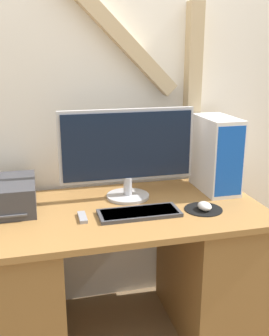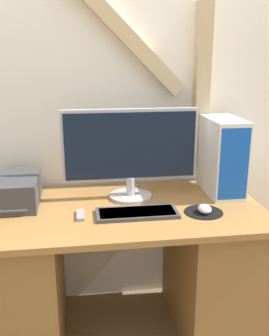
{
  "view_description": "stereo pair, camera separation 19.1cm",
  "coord_description": "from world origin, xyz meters",
  "px_view_note": "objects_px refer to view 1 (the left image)",
  "views": [
    {
      "loc": [
        -0.38,
        -1.41,
        1.5
      ],
      "look_at": [
        0.08,
        0.37,
        0.96
      ],
      "focal_mm": 42.0,
      "sensor_mm": 36.0,
      "label": 1
    },
    {
      "loc": [
        -0.19,
        -1.45,
        1.5
      ],
      "look_at": [
        0.08,
        0.37,
        0.96
      ],
      "focal_mm": 42.0,
      "sensor_mm": 36.0,
      "label": 2
    }
  ],
  "objects_px": {
    "remote_control": "(82,217)",
    "computer_tower": "(216,154)",
    "keyboard": "(139,213)",
    "printer": "(6,196)",
    "monitor": "(127,150)",
    "mouse": "(205,206)"
  },
  "relations": [
    {
      "from": "monitor",
      "to": "printer",
      "type": "bearing_deg",
      "value": -178.76
    },
    {
      "from": "computer_tower",
      "to": "printer",
      "type": "distance_m",
      "value": 1.13
    },
    {
      "from": "remote_control",
      "to": "printer",
      "type": "bearing_deg",
      "value": 148.49
    },
    {
      "from": "keyboard",
      "to": "printer",
      "type": "distance_m",
      "value": 0.66
    },
    {
      "from": "computer_tower",
      "to": "printer",
      "type": "height_order",
      "value": "computer_tower"
    },
    {
      "from": "remote_control",
      "to": "monitor",
      "type": "bearing_deg",
      "value": 39.81
    },
    {
      "from": "computer_tower",
      "to": "printer",
      "type": "relative_size",
      "value": 1.16
    },
    {
      "from": "mouse",
      "to": "printer",
      "type": "xyz_separation_m",
      "value": [
        -0.94,
        0.26,
        0.05
      ]
    },
    {
      "from": "computer_tower",
      "to": "printer",
      "type": "xyz_separation_m",
      "value": [
        -1.12,
        -0.01,
        -0.14
      ]
    },
    {
      "from": "keyboard",
      "to": "remote_control",
      "type": "relative_size",
      "value": 3.3
    },
    {
      "from": "monitor",
      "to": "computer_tower",
      "type": "height_order",
      "value": "monitor"
    },
    {
      "from": "monitor",
      "to": "mouse",
      "type": "relative_size",
      "value": 8.06
    },
    {
      "from": "monitor",
      "to": "remote_control",
      "type": "distance_m",
      "value": 0.44
    },
    {
      "from": "monitor",
      "to": "keyboard",
      "type": "height_order",
      "value": "monitor"
    },
    {
      "from": "keyboard",
      "to": "remote_control",
      "type": "xyz_separation_m",
      "value": [
        -0.27,
        0.02,
        -0.0
      ]
    },
    {
      "from": "keyboard",
      "to": "mouse",
      "type": "xyz_separation_m",
      "value": [
        0.33,
        -0.03,
        0.01
      ]
    },
    {
      "from": "keyboard",
      "to": "mouse",
      "type": "distance_m",
      "value": 0.33
    },
    {
      "from": "printer",
      "to": "keyboard",
      "type": "bearing_deg",
      "value": -20.6
    },
    {
      "from": "mouse",
      "to": "printer",
      "type": "relative_size",
      "value": 0.25
    },
    {
      "from": "remote_control",
      "to": "computer_tower",
      "type": "bearing_deg",
      "value": 16.23
    },
    {
      "from": "printer",
      "to": "remote_control",
      "type": "xyz_separation_m",
      "value": [
        0.35,
        -0.21,
        -0.06
      ]
    },
    {
      "from": "keyboard",
      "to": "monitor",
      "type": "bearing_deg",
      "value": 89.66
    }
  ]
}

